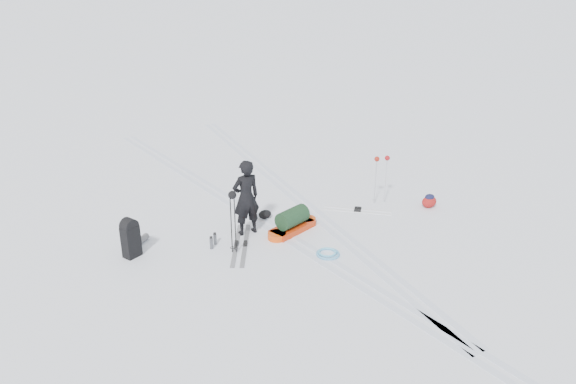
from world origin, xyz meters
name	(u,v)px	position (x,y,z in m)	size (l,w,h in m)	color
ground	(287,236)	(0.00, 0.00, 0.00)	(200.00, 200.00, 0.00)	white
snow_hill_backdrop	(319,290)	(62.69, 84.02, -69.02)	(359.50, 192.00, 162.45)	white
ski_tracks	(289,215)	(0.61, 0.88, 0.00)	(3.38, 17.97, 0.01)	silver
skier	(246,198)	(-0.65, 0.62, 0.85)	(0.62, 0.41, 1.71)	black
pulk_sled	(292,223)	(0.25, 0.16, 0.21)	(1.47, 0.77, 0.54)	red
expedition_rucksack	(132,238)	(-3.08, 1.03, 0.39)	(0.75, 0.81, 0.85)	black
ski_poles_black	(233,203)	(-1.29, -0.01, 1.13)	(0.17, 0.17, 1.38)	black
ski_poles_silver	(382,164)	(2.91, 0.28, 1.03)	(0.38, 0.21, 1.23)	silver
touring_skis_grey	(241,245)	(-1.04, 0.19, 0.02)	(1.26, 1.75, 0.07)	gray
touring_skis_white	(358,210)	(2.17, 0.21, 0.01)	(1.33, 1.31, 0.06)	white
rope_coil	(328,253)	(0.28, -1.13, 0.03)	(0.56, 0.56, 0.06)	#58A5D7
small_daypack	(429,201)	(3.76, -0.56, 0.16)	(0.49, 0.47, 0.34)	maroon
thermos_pair	(213,241)	(-1.55, 0.46, 0.13)	(0.23, 0.22, 0.28)	#54565C
stuff_sack	(265,214)	(0.07, 1.06, 0.10)	(0.36, 0.30, 0.20)	black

